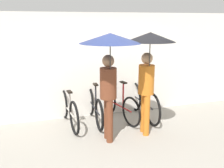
% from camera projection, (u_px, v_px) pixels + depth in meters
% --- Properties ---
extents(ground_plane, '(30.00, 30.00, 0.00)m').
position_uv_depth(ground_plane, '(129.00, 150.00, 4.60)').
color(ground_plane, gray).
extents(back_wall, '(9.80, 0.12, 2.51)m').
position_uv_depth(back_wall, '(101.00, 65.00, 6.12)').
color(back_wall, silver).
rests_on(back_wall, ground).
extents(parked_bicycle_0, '(0.44, 1.73, 1.03)m').
position_uv_depth(parked_bicycle_0, '(68.00, 109.00, 5.63)').
color(parked_bicycle_0, black).
rests_on(parked_bicycle_0, ground).
extents(parked_bicycle_1, '(0.44, 1.70, 1.11)m').
position_uv_depth(parked_bicycle_1, '(94.00, 107.00, 5.81)').
color(parked_bicycle_1, black).
rests_on(parked_bicycle_1, ground).
extents(parked_bicycle_2, '(0.56, 1.67, 1.06)m').
position_uv_depth(parked_bicycle_2, '(119.00, 104.00, 5.97)').
color(parked_bicycle_2, black).
rests_on(parked_bicycle_2, ground).
extents(parked_bicycle_3, '(0.44, 1.81, 1.05)m').
position_uv_depth(parked_bicycle_3, '(143.00, 102.00, 6.09)').
color(parked_bicycle_3, black).
rests_on(parked_bicycle_3, ground).
extents(pedestrian_leading, '(1.11, 1.11, 2.11)m').
position_uv_depth(pedestrian_leading, '(110.00, 56.00, 4.49)').
color(pedestrian_leading, brown).
rests_on(pedestrian_leading, ground).
extents(pedestrian_center, '(0.95, 0.95, 2.11)m').
position_uv_depth(pedestrian_center, '(149.00, 57.00, 4.82)').
color(pedestrian_center, '#C66B1E').
rests_on(pedestrian_center, ground).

